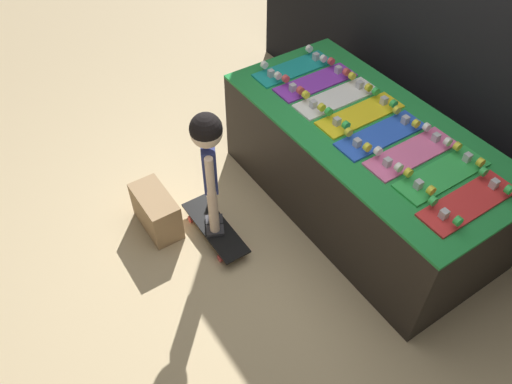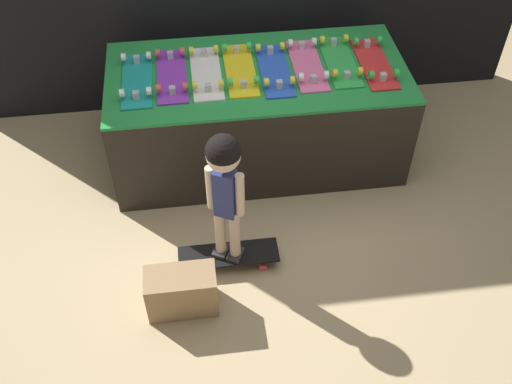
{
  "view_description": "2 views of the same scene",
  "coord_description": "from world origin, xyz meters",
  "px_view_note": "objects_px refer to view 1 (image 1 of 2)",
  "views": [
    {
      "loc": [
        1.72,
        -1.43,
        2.77
      ],
      "look_at": [
        -0.23,
        -0.13,
        0.36
      ],
      "focal_mm": 35.0,
      "sensor_mm": 36.0,
      "label": 1
    },
    {
      "loc": [
        -0.45,
        -2.8,
        3.09
      ],
      "look_at": [
        -0.12,
        -0.23,
        0.43
      ],
      "focal_mm": 42.0,
      "sensor_mm": 36.0,
      "label": 2
    }
  ],
  "objects_px": {
    "skateboard_purple_on_rack": "(316,81)",
    "skateboard_green_on_rack": "(443,173)",
    "skateboard_on_floor": "(215,228)",
    "skateboard_pink_on_rack": "(412,152)",
    "child": "(208,154)",
    "storage_box": "(156,211)",
    "skateboard_blue_on_rack": "(381,134)",
    "skateboard_red_on_rack": "(469,201)",
    "skateboard_teal_on_rack": "(294,67)",
    "skateboard_white_on_rack": "(337,97)",
    "skateboard_yellow_on_rack": "(360,113)"
  },
  "relations": [
    {
      "from": "skateboard_purple_on_rack",
      "to": "skateboard_green_on_rack",
      "type": "relative_size",
      "value": 1.0
    },
    {
      "from": "skateboard_purple_on_rack",
      "to": "skateboard_green_on_rack",
      "type": "bearing_deg",
      "value": 1.01
    },
    {
      "from": "skateboard_green_on_rack",
      "to": "skateboard_on_floor",
      "type": "bearing_deg",
      "value": -130.48
    },
    {
      "from": "skateboard_pink_on_rack",
      "to": "child",
      "type": "relative_size",
      "value": 0.64
    },
    {
      "from": "skateboard_purple_on_rack",
      "to": "storage_box",
      "type": "distance_m",
      "value": 1.46
    },
    {
      "from": "storage_box",
      "to": "child",
      "type": "bearing_deg",
      "value": 44.13
    },
    {
      "from": "skateboard_blue_on_rack",
      "to": "skateboard_green_on_rack",
      "type": "bearing_deg",
      "value": 5.5
    },
    {
      "from": "skateboard_red_on_rack",
      "to": "skateboard_blue_on_rack",
      "type": "bearing_deg",
      "value": 179.42
    },
    {
      "from": "child",
      "to": "storage_box",
      "type": "height_order",
      "value": "child"
    },
    {
      "from": "skateboard_red_on_rack",
      "to": "skateboard_teal_on_rack",
      "type": "bearing_deg",
      "value": 179.73
    },
    {
      "from": "skateboard_white_on_rack",
      "to": "skateboard_green_on_rack",
      "type": "height_order",
      "value": "same"
    },
    {
      "from": "skateboard_pink_on_rack",
      "to": "skateboard_on_floor",
      "type": "bearing_deg",
      "value": -122.7
    },
    {
      "from": "skateboard_teal_on_rack",
      "to": "skateboard_pink_on_rack",
      "type": "xyz_separation_m",
      "value": [
        1.16,
        0.03,
        0.0
      ]
    },
    {
      "from": "skateboard_pink_on_rack",
      "to": "skateboard_blue_on_rack",
      "type": "bearing_deg",
      "value": -172.63
    },
    {
      "from": "child",
      "to": "skateboard_red_on_rack",
      "type": "bearing_deg",
      "value": 68.18
    },
    {
      "from": "skateboard_yellow_on_rack",
      "to": "child",
      "type": "height_order",
      "value": "child"
    },
    {
      "from": "skateboard_pink_on_rack",
      "to": "child",
      "type": "distance_m",
      "value": 1.23
    },
    {
      "from": "skateboard_red_on_rack",
      "to": "storage_box",
      "type": "distance_m",
      "value": 2.03
    },
    {
      "from": "skateboard_yellow_on_rack",
      "to": "skateboard_blue_on_rack",
      "type": "relative_size",
      "value": 1.0
    },
    {
      "from": "skateboard_purple_on_rack",
      "to": "child",
      "type": "xyz_separation_m",
      "value": [
        0.26,
        -1.03,
        0.0
      ]
    },
    {
      "from": "storage_box",
      "to": "skateboard_white_on_rack",
      "type": "bearing_deg",
      "value": 78.27
    },
    {
      "from": "skateboard_on_floor",
      "to": "child",
      "type": "bearing_deg",
      "value": -123.69
    },
    {
      "from": "skateboard_red_on_rack",
      "to": "storage_box",
      "type": "xyz_separation_m",
      "value": [
        -1.43,
        -1.3,
        -0.62
      ]
    },
    {
      "from": "skateboard_on_floor",
      "to": "storage_box",
      "type": "height_order",
      "value": "storage_box"
    },
    {
      "from": "skateboard_pink_on_rack",
      "to": "storage_box",
      "type": "distance_m",
      "value": 1.76
    },
    {
      "from": "skateboard_yellow_on_rack",
      "to": "storage_box",
      "type": "relative_size",
      "value": 1.5
    },
    {
      "from": "skateboard_yellow_on_rack",
      "to": "skateboard_red_on_rack",
      "type": "relative_size",
      "value": 1.0
    },
    {
      "from": "child",
      "to": "skateboard_on_floor",
      "type": "bearing_deg",
      "value": 82.96
    },
    {
      "from": "skateboard_yellow_on_rack",
      "to": "child",
      "type": "relative_size",
      "value": 0.64
    },
    {
      "from": "skateboard_red_on_rack",
      "to": "skateboard_white_on_rack",
      "type": "bearing_deg",
      "value": 178.47
    },
    {
      "from": "skateboard_teal_on_rack",
      "to": "storage_box",
      "type": "relative_size",
      "value": 1.5
    },
    {
      "from": "skateboard_pink_on_rack",
      "to": "child",
      "type": "bearing_deg",
      "value": -122.7
    },
    {
      "from": "skateboard_yellow_on_rack",
      "to": "skateboard_red_on_rack",
      "type": "distance_m",
      "value": 0.93
    },
    {
      "from": "skateboard_pink_on_rack",
      "to": "storage_box",
      "type": "relative_size",
      "value": 1.5
    },
    {
      "from": "skateboard_red_on_rack",
      "to": "child",
      "type": "relative_size",
      "value": 0.64
    },
    {
      "from": "skateboard_teal_on_rack",
      "to": "skateboard_on_floor",
      "type": "bearing_deg",
      "value": -63.97
    },
    {
      "from": "skateboard_blue_on_rack",
      "to": "child",
      "type": "height_order",
      "value": "child"
    },
    {
      "from": "skateboard_blue_on_rack",
      "to": "skateboard_purple_on_rack",
      "type": "bearing_deg",
      "value": 178.01
    },
    {
      "from": "skateboard_teal_on_rack",
      "to": "skateboard_pink_on_rack",
      "type": "distance_m",
      "value": 1.16
    },
    {
      "from": "skateboard_yellow_on_rack",
      "to": "skateboard_red_on_rack",
      "type": "bearing_deg",
      "value": -2.48
    },
    {
      "from": "skateboard_yellow_on_rack",
      "to": "skateboard_on_floor",
      "type": "bearing_deg",
      "value": -101.03
    },
    {
      "from": "skateboard_yellow_on_rack",
      "to": "skateboard_pink_on_rack",
      "type": "bearing_deg",
      "value": -0.39
    },
    {
      "from": "skateboard_teal_on_rack",
      "to": "skateboard_on_floor",
      "type": "relative_size",
      "value": 0.98
    },
    {
      "from": "skateboard_purple_on_rack",
      "to": "skateboard_red_on_rack",
      "type": "xyz_separation_m",
      "value": [
        1.39,
        -0.03,
        0.0
      ]
    },
    {
      "from": "skateboard_white_on_rack",
      "to": "skateboard_red_on_rack",
      "type": "relative_size",
      "value": 1.0
    },
    {
      "from": "skateboard_red_on_rack",
      "to": "storage_box",
      "type": "relative_size",
      "value": 1.5
    },
    {
      "from": "skateboard_blue_on_rack",
      "to": "skateboard_pink_on_rack",
      "type": "relative_size",
      "value": 1.0
    },
    {
      "from": "skateboard_white_on_rack",
      "to": "skateboard_blue_on_rack",
      "type": "xyz_separation_m",
      "value": [
        0.46,
        -0.02,
        0.0
      ]
    },
    {
      "from": "skateboard_red_on_rack",
      "to": "child",
      "type": "distance_m",
      "value": 1.51
    },
    {
      "from": "skateboard_white_on_rack",
      "to": "skateboard_green_on_rack",
      "type": "distance_m",
      "value": 0.93
    }
  ]
}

